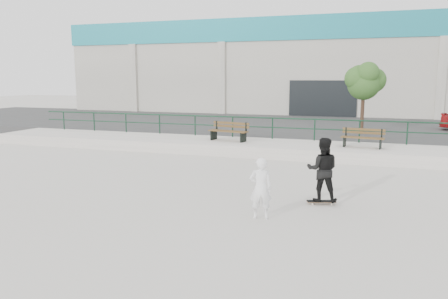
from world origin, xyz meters
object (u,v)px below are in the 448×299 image
(bench_right, at_px, (363,138))
(standing_skater, at_px, (323,170))
(skateboard, at_px, (321,202))
(seated_skater, at_px, (261,188))
(tree, at_px, (365,80))
(bench_left, at_px, (229,131))

(bench_right, height_order, standing_skater, standing_skater)
(skateboard, height_order, seated_skater, seated_skater)
(standing_skater, bearing_deg, tree, -100.11)
(bench_left, height_order, standing_skater, standing_skater)
(bench_right, bearing_deg, tree, 98.02)
(skateboard, relative_size, seated_skater, 0.53)
(bench_left, distance_m, tree, 7.82)
(seated_skater, bearing_deg, tree, -112.87)
(bench_left, xyz_separation_m, seated_skater, (3.73, -9.17, -0.17))
(tree, relative_size, standing_skater, 2.12)
(tree, relative_size, seated_skater, 2.43)
(tree, distance_m, standing_skater, 12.33)
(skateboard, bearing_deg, tree, 67.76)
(bench_right, bearing_deg, standing_skater, -90.41)
(skateboard, distance_m, seated_skater, 2.26)
(bench_right, relative_size, seated_skater, 1.18)
(standing_skater, bearing_deg, skateboard, 83.78)
(bench_right, distance_m, tree, 5.29)
(tree, height_order, seated_skater, tree)
(bench_left, height_order, skateboard, bench_left)
(bench_right, relative_size, skateboard, 2.24)
(bench_right, bearing_deg, seated_skater, -97.02)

